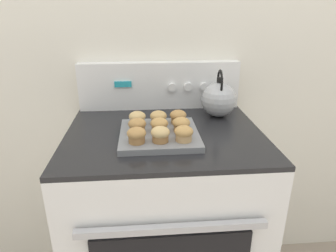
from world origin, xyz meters
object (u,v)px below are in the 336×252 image
(stove_range, at_px, (165,226))
(muffin_pan, at_px, (159,135))
(muffin_r0_c1, at_px, (160,134))
(tea_kettle, at_px, (219,99))
(muffin_r2_c1, at_px, (158,118))
(muffin_r2_c0, at_px, (137,118))
(muffin_r1_c1, at_px, (159,125))
(muffin_r2_c2, at_px, (178,117))
(muffin_r0_c0, at_px, (137,135))
(muffin_r0_c2, at_px, (184,133))
(muffin_r1_c0, at_px, (137,126))
(muffin_r1_c2, at_px, (181,124))

(stove_range, bearing_deg, muffin_pan, -110.72)
(muffin_r0_c1, bearing_deg, tea_kettle, 47.40)
(muffin_r2_c1, bearing_deg, muffin_pan, -91.41)
(muffin_r2_c0, distance_m, tea_kettle, 0.38)
(muffin_r1_c1, distance_m, muffin_r2_c2, 0.11)
(stove_range, distance_m, muffin_pan, 0.48)
(muffin_r0_c0, relative_size, muffin_r0_c1, 1.00)
(muffin_r1_c1, height_order, tea_kettle, tea_kettle)
(stove_range, height_order, muffin_r2_c2, muffin_r2_c2)
(muffin_r2_c0, height_order, muffin_r2_c2, same)
(muffin_r2_c0, relative_size, tea_kettle, 0.32)
(muffin_r0_c0, distance_m, muffin_r0_c2, 0.16)
(muffin_r1_c0, relative_size, tea_kettle, 0.32)
(muffin_r2_c1, bearing_deg, muffin_r0_c2, -64.51)
(stove_range, relative_size, muffin_r2_c2, 14.36)
(muffin_r0_c1, bearing_deg, muffin_r1_c1, 89.16)
(muffin_r0_c2, xyz_separation_m, muffin_r1_c1, (-0.08, 0.08, 0.00))
(muffin_pan, relative_size, tea_kettle, 1.40)
(muffin_r0_c0, xyz_separation_m, muffin_r2_c2, (0.16, 0.17, 0.00))
(muffin_r0_c2, distance_m, muffin_r2_c1, 0.18)
(muffin_r2_c2, bearing_deg, muffin_r2_c1, -178.05)
(tea_kettle, bearing_deg, muffin_r1_c2, -131.61)
(muffin_r0_c2, bearing_deg, muffin_r0_c1, 179.71)
(muffin_r1_c0, distance_m, muffin_r1_c1, 0.08)
(muffin_r0_c2, height_order, muffin_r2_c2, same)
(muffin_r1_c0, xyz_separation_m, muffin_r2_c2, (0.16, 0.08, 0.00))
(stove_range, xyz_separation_m, muffin_r2_c1, (-0.02, 0.02, 0.52))
(muffin_r0_c0, distance_m, muffin_r2_c0, 0.17)
(muffin_pan, relative_size, muffin_r0_c2, 4.42)
(tea_kettle, bearing_deg, muffin_r2_c0, -159.29)
(muffin_pan, relative_size, muffin_r2_c2, 4.42)
(muffin_r0_c0, xyz_separation_m, muffin_r2_c0, (0.00, 0.17, 0.00))
(muffin_r0_c1, bearing_deg, muffin_r1_c2, 44.96)
(stove_range, height_order, muffin_r0_c2, muffin_r0_c2)
(muffin_r1_c1, bearing_deg, muffin_pan, 171.74)
(stove_range, distance_m, muffin_r0_c2, 0.54)
(muffin_r2_c2, bearing_deg, muffin_r1_c1, -133.81)
(muffin_r1_c1, xyz_separation_m, tea_kettle, (0.27, 0.21, 0.03))
(muffin_r2_c1, bearing_deg, muffin_r0_c1, -90.90)
(muffin_r0_c1, bearing_deg, muffin_r2_c0, 115.93)
(stove_range, relative_size, muffin_pan, 3.25)
(muffin_r2_c0, distance_m, muffin_r2_c1, 0.08)
(muffin_r1_c0, height_order, muffin_r2_c0, same)
(muffin_pan, bearing_deg, stove_range, 69.28)
(muffin_r0_c1, height_order, muffin_r2_c1, same)
(muffin_r0_c2, distance_m, tea_kettle, 0.36)
(stove_range, bearing_deg, muffin_r1_c0, -150.71)
(muffin_r1_c1, bearing_deg, tea_kettle, 38.21)
(muffin_r1_c2, relative_size, tea_kettle, 0.32)
(muffin_r0_c1, distance_m, muffin_r1_c0, 0.12)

